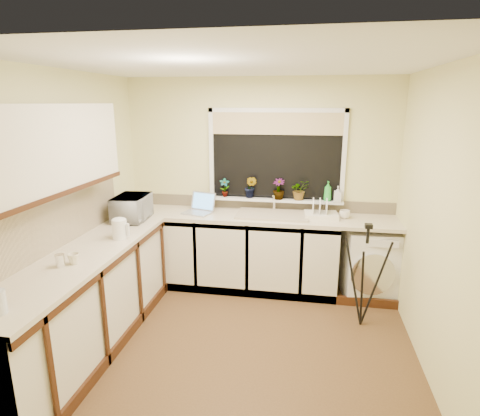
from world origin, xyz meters
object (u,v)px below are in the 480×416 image
object	(u,v)px
laptop	(200,207)
plant_d	(299,190)
microwave	(132,208)
soap_bottle_green	(328,191)
kettle	(120,229)
cup_back	(345,214)
dish_rack	(321,215)
plant_b	(251,187)
washing_machine	(369,262)
soap_bottle_clear	(338,194)
plant_a	(225,188)
tripod	(364,276)
plant_c	(279,189)
steel_jar	(60,261)
cup_left	(74,259)

from	to	relation	value
laptop	plant_d	distance (m)	1.19
microwave	soap_bottle_green	bearing A→B (deg)	-77.48
kettle	cup_back	size ratio (longest dim) A/B	1.54
kettle	plant_d	size ratio (longest dim) A/B	0.77
dish_rack	plant_b	world-z (taller)	plant_b
kettle	soap_bottle_green	distance (m)	2.35
washing_machine	soap_bottle_clear	xyz separation A→B (m)	(-0.38, 0.18, 0.74)
plant_a	soap_bottle_clear	xyz separation A→B (m)	(1.33, -0.02, -0.02)
dish_rack	soap_bottle_green	xyz separation A→B (m)	(0.07, 0.21, 0.24)
plant_b	soap_bottle_clear	size ratio (longest dim) A/B	1.42
laptop	washing_machine	bearing A→B (deg)	16.38
tripod	microwave	size ratio (longest dim) A/B	2.17
plant_c	cup_back	size ratio (longest dim) A/B	2.07
steel_jar	soap_bottle_green	xyz separation A→B (m)	(2.13, 1.98, 0.21)
kettle	microwave	size ratio (longest dim) A/B	0.38
tripod	steel_jar	xyz separation A→B (m)	(-2.48, -1.09, 0.42)
washing_machine	laptop	distance (m)	2.05
soap_bottle_clear	plant_c	bearing A→B (deg)	179.20
soap_bottle_clear	washing_machine	bearing A→B (deg)	-25.35
kettle	plant_a	xyz separation A→B (m)	(0.75, 1.25, 0.17)
tripod	plant_a	xyz separation A→B (m)	(-1.57, 0.88, 0.64)
steel_jar	microwave	bearing A→B (deg)	90.16
steel_jar	plant_d	distance (m)	2.68
washing_machine	steel_jar	xyz separation A→B (m)	(-2.62, -1.77, 0.55)
laptop	plant_d	world-z (taller)	plant_d
kettle	plant_b	xyz separation A→B (m)	(1.07, 1.26, 0.19)
kettle	plant_c	size ratio (longest dim) A/B	0.74
plant_a	soap_bottle_clear	distance (m)	1.33
plant_d	cup_left	world-z (taller)	plant_d
washing_machine	dish_rack	size ratio (longest dim) A/B	2.18
laptop	cup_back	bearing A→B (deg)	17.26
plant_b	plant_c	xyz separation A→B (m)	(0.33, -0.01, -0.01)
plant_b	laptop	bearing A→B (deg)	-159.30
washing_machine	plant_c	size ratio (longest dim) A/B	3.24
plant_a	cup_left	world-z (taller)	plant_a
plant_c	cup_left	distance (m)	2.42
steel_jar	washing_machine	bearing A→B (deg)	33.94
kettle	plant_a	bearing A→B (deg)	58.94
dish_rack	cup_left	distance (m)	2.62
plant_a	soap_bottle_clear	size ratio (longest dim) A/B	1.23
plant_b	soap_bottle_green	size ratio (longest dim) A/B	1.13
kettle	plant_c	distance (m)	1.89
laptop	soap_bottle_clear	world-z (taller)	soap_bottle_clear
plant_b	soap_bottle_green	distance (m)	0.90
steel_jar	soap_bottle_green	bearing A→B (deg)	42.91
steel_jar	cup_left	xyz separation A→B (m)	(0.07, 0.07, -0.01)
tripod	plant_d	size ratio (longest dim) A/B	4.45
plant_a	plant_c	xyz separation A→B (m)	(0.65, -0.01, 0.01)
kettle	cup_left	world-z (taller)	kettle
microwave	plant_b	distance (m)	1.39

